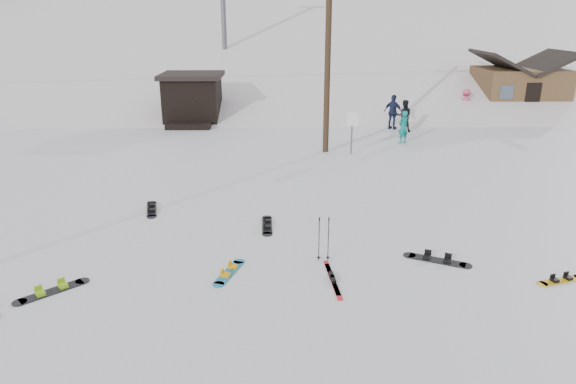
{
  "coord_description": "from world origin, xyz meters",
  "views": [
    {
      "loc": [
        -0.05,
        -8.43,
        5.83
      ],
      "look_at": [
        0.16,
        4.38,
        1.4
      ],
      "focal_mm": 32.0,
      "sensor_mm": 36.0,
      "label": 1
    }
  ],
  "objects_px": {
    "cabin": "(518,88)",
    "hero_skis": "(332,279)",
    "utility_pole": "(328,44)",
    "hero_snowboard": "(229,272)"
  },
  "relations": [
    {
      "from": "utility_pole",
      "to": "hero_snowboard",
      "type": "bearing_deg",
      "value": -105.94
    },
    {
      "from": "utility_pole",
      "to": "hero_snowboard",
      "type": "xyz_separation_m",
      "value": [
        -3.28,
        -11.47,
        -4.65
      ]
    },
    {
      "from": "utility_pole",
      "to": "hero_skis",
      "type": "relative_size",
      "value": 4.79
    },
    {
      "from": "utility_pole",
      "to": "cabin",
      "type": "xyz_separation_m",
      "value": [
        13.0,
        10.0,
        -3.2
      ]
    },
    {
      "from": "cabin",
      "to": "utility_pole",
      "type": "bearing_deg",
      "value": -142.44
    },
    {
      "from": "utility_pole",
      "to": "cabin",
      "type": "distance_m",
      "value": 16.71
    },
    {
      "from": "utility_pole",
      "to": "hero_snowboard",
      "type": "height_order",
      "value": "utility_pole"
    },
    {
      "from": "cabin",
      "to": "hero_skis",
      "type": "bearing_deg",
      "value": -122.38
    },
    {
      "from": "hero_snowboard",
      "to": "hero_skis",
      "type": "bearing_deg",
      "value": -79.77
    },
    {
      "from": "cabin",
      "to": "hero_skis",
      "type": "relative_size",
      "value": 2.86
    }
  ]
}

